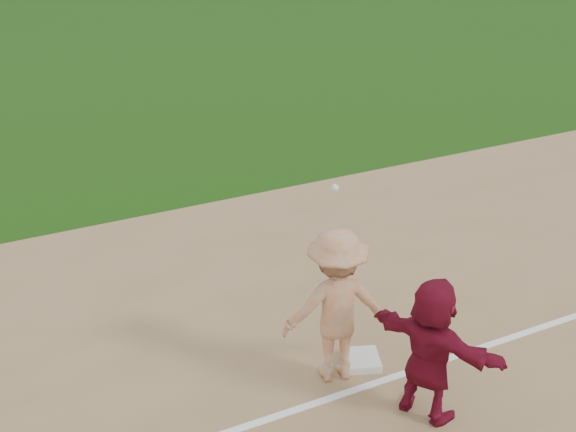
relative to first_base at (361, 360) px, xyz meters
name	(u,v)px	position (x,y,z in m)	size (l,w,h in m)	color
ground	(338,350)	(-0.11, 0.38, -0.07)	(160.00, 160.00, 0.00)	#19410C
foul_line	(371,385)	(-0.11, -0.42, -0.05)	(60.00, 0.10, 0.01)	white
first_base	(361,360)	(0.00, 0.00, 0.00)	(0.46, 0.46, 0.10)	silver
base_runner	(430,350)	(0.19, -1.09, 0.83)	(1.63, 0.52, 1.76)	maroon
first_base_play	(336,306)	(-0.41, -0.03, 0.94)	(1.43, 1.03, 2.47)	#A5A5A8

